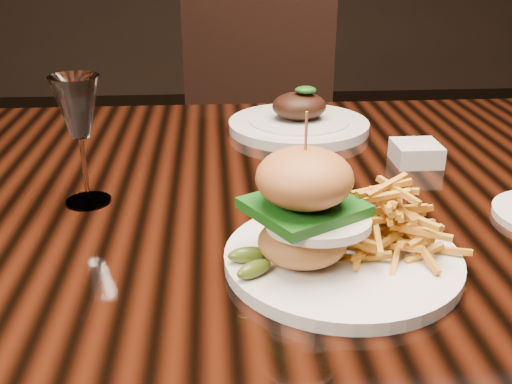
{
  "coord_description": "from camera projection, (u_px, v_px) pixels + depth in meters",
  "views": [
    {
      "loc": [
        -0.09,
        -0.82,
        1.1
      ],
      "look_at": [
        -0.04,
        -0.17,
        0.81
      ],
      "focal_mm": 42.0,
      "sensor_mm": 36.0,
      "label": 1
    }
  ],
  "objects": [
    {
      "name": "burger_plate",
      "position": [
        343.0,
        225.0,
        0.65
      ],
      "size": [
        0.27,
        0.27,
        0.18
      ],
      "rotation": [
        0.0,
        0.0,
        0.32
      ],
      "color": "silver",
      "rests_on": "dining_table"
    },
    {
      "name": "dining_table",
      "position": [
        275.0,
        229.0,
        0.92
      ],
      "size": [
        1.6,
        0.9,
        0.75
      ],
      "color": "black",
      "rests_on": "ground"
    },
    {
      "name": "chair_far",
      "position": [
        254.0,
        133.0,
        1.79
      ],
      "size": [
        0.54,
        0.54,
        0.95
      ],
      "rotation": [
        0.0,
        0.0,
        -0.19
      ],
      "color": "black",
      "rests_on": "ground"
    },
    {
      "name": "wine_glass",
      "position": [
        78.0,
        112.0,
        0.78
      ],
      "size": [
        0.07,
        0.07,
        0.18
      ],
      "color": "white",
      "rests_on": "dining_table"
    },
    {
      "name": "ramekin",
      "position": [
        416.0,
        153.0,
        0.96
      ],
      "size": [
        0.08,
        0.08,
        0.03
      ],
      "primitive_type": "cube",
      "rotation": [
        0.0,
        0.0,
        0.18
      ],
      "color": "silver",
      "rests_on": "dining_table"
    },
    {
      "name": "far_dish",
      "position": [
        299.0,
        122.0,
        1.12
      ],
      "size": [
        0.26,
        0.26,
        0.09
      ],
      "rotation": [
        0.0,
        0.0,
        -0.22
      ],
      "color": "silver",
      "rests_on": "dining_table"
    }
  ]
}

